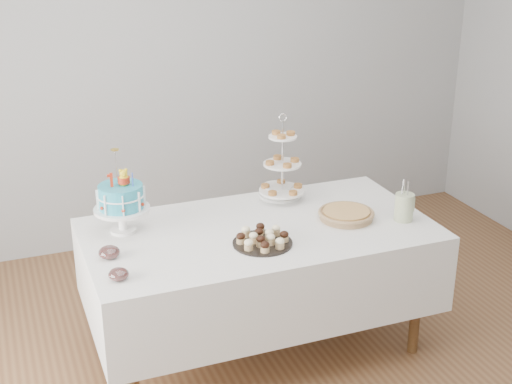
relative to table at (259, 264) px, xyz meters
name	(u,v)px	position (x,y,z in m)	size (l,w,h in m)	color
floor	(279,374)	(0.00, -0.30, -0.54)	(5.00, 5.00, 0.00)	brown
walls	(282,143)	(0.00, -0.30, 0.81)	(5.04, 4.04, 2.70)	#A2A5A8
table	(259,264)	(0.00, 0.00, 0.00)	(1.92, 1.02, 0.77)	white
birthday_cake	(122,210)	(-0.71, 0.22, 0.35)	(0.30, 0.30, 0.47)	white
cupcake_tray	(263,238)	(-0.06, -0.20, 0.26)	(0.32, 0.32, 0.07)	black
pie	(346,214)	(0.51, -0.06, 0.26)	(0.32, 0.32, 0.05)	tan
tiered_stand	(282,164)	(0.28, 0.34, 0.45)	(0.28, 0.28, 0.54)	silver
plate_stack	(277,191)	(0.28, 0.40, 0.26)	(0.18, 0.18, 0.07)	white
pastry_plate	(280,193)	(0.29, 0.40, 0.24)	(0.26, 0.26, 0.04)	white
jam_bowl_a	(119,274)	(-0.84, -0.31, 0.25)	(0.10, 0.10, 0.06)	silver
jam_bowl_b	(109,252)	(-0.84, -0.06, 0.26)	(0.11, 0.11, 0.06)	silver
utensil_pitcher	(404,206)	(0.80, -0.19, 0.31)	(0.11, 0.11, 0.24)	beige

